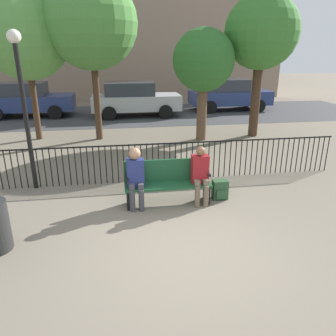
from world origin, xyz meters
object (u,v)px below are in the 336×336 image
(seated_person_0, at_px, (136,175))
(tree_3, at_px, (203,62))
(tree_2, at_px, (91,23))
(parked_car_1, at_px, (26,99))
(park_bench, at_px, (167,181))
(tree_0, at_px, (261,33))
(lamp_post, at_px, (21,88))
(backpack, at_px, (220,190))
(parked_car_0, at_px, (228,94))
(parked_car_2, at_px, (134,99))
(tree_1, at_px, (26,36))
(seated_person_1, at_px, (200,173))

(seated_person_0, height_order, tree_3, tree_3)
(tree_2, distance_m, parked_car_1, 6.75)
(park_bench, distance_m, tree_2, 6.72)
(seated_person_0, relative_size, tree_0, 0.26)
(lamp_post, distance_m, parked_car_1, 9.58)
(backpack, height_order, parked_car_0, parked_car_0)
(tree_3, height_order, parked_car_0, tree_3)
(park_bench, distance_m, parked_car_2, 9.79)
(park_bench, relative_size, backpack, 4.18)
(tree_1, height_order, parked_car_1, tree_1)
(tree_0, bearing_deg, seated_person_0, -131.60)
(backpack, xyz_separation_m, tree_3, (0.85, 4.95, 2.47))
(seated_person_0, distance_m, tree_1, 7.36)
(park_bench, xyz_separation_m, seated_person_1, (0.66, -0.13, 0.18))
(tree_3, bearing_deg, parked_car_2, 113.27)
(seated_person_0, bearing_deg, tree_3, 62.36)
(park_bench, xyz_separation_m, backpack, (1.15, 0.00, -0.29))
(tree_1, bearing_deg, parked_car_2, 46.05)
(backpack, distance_m, parked_car_1, 12.24)
(backpack, distance_m, tree_3, 5.59)
(lamp_post, bearing_deg, tree_2, 73.19)
(seated_person_0, bearing_deg, seated_person_1, -0.08)
(seated_person_1, relative_size, tree_1, 0.25)
(park_bench, height_order, backpack, park_bench)
(parked_car_0, xyz_separation_m, parked_car_2, (-5.03, -0.94, 0.00))
(seated_person_0, relative_size, parked_car_0, 0.30)
(seated_person_0, xyz_separation_m, tree_1, (-3.12, 6.07, 2.76))
(tree_1, height_order, tree_3, tree_1)
(tree_0, relative_size, parked_car_1, 1.16)
(tree_0, xyz_separation_m, parked_car_2, (-4.14, 4.59, -2.74))
(seated_person_0, distance_m, parked_car_2, 9.92)
(tree_0, relative_size, parked_car_0, 1.16)
(tree_0, bearing_deg, tree_2, 175.98)
(parked_car_0, bearing_deg, tree_0, -99.17)
(park_bench, bearing_deg, backpack, 0.13)
(park_bench, relative_size, parked_car_0, 0.42)
(tree_0, bearing_deg, lamp_post, -150.65)
(backpack, relative_size, tree_3, 0.11)
(backpack, height_order, parked_car_2, parked_car_2)
(seated_person_1, bearing_deg, tree_2, 111.72)
(parked_car_2, bearing_deg, tree_2, -110.14)
(park_bench, bearing_deg, tree_1, 122.47)
(tree_1, relative_size, parked_car_1, 1.17)
(backpack, bearing_deg, seated_person_0, -175.93)
(tree_2, bearing_deg, backpack, -63.68)
(tree_0, bearing_deg, parked_car_2, 132.05)
(park_bench, height_order, seated_person_1, seated_person_1)
(tree_2, xyz_separation_m, tree_3, (3.61, -0.64, -1.19))
(parked_car_0, height_order, parked_car_1, same)
(lamp_post, bearing_deg, seated_person_0, -31.53)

